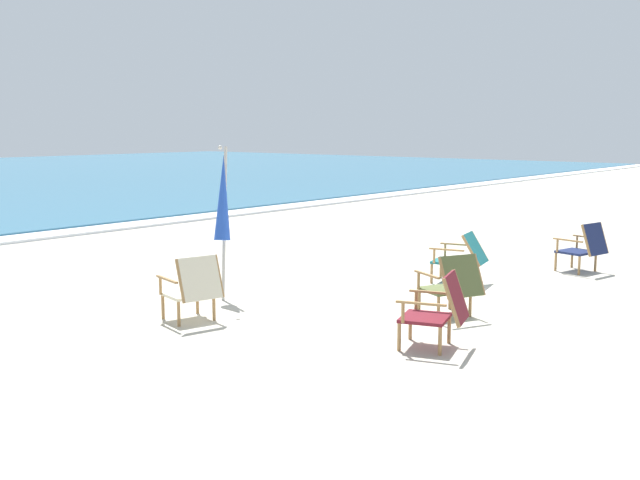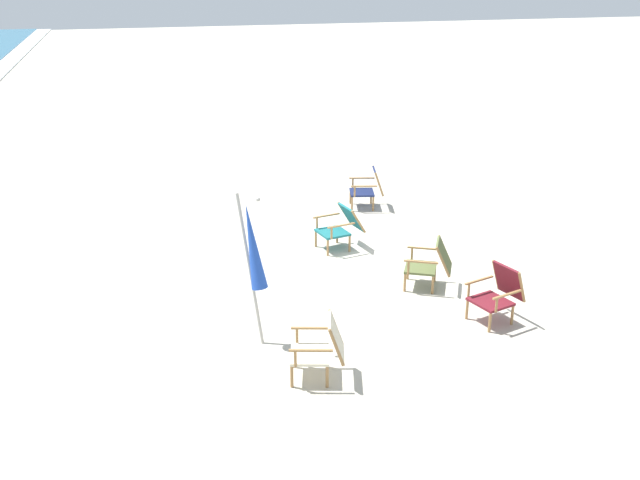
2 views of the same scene
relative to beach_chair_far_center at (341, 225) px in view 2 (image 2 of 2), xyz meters
The scene contains 7 objects.
ground_plane 1.08m from the beach_chair_far_center, behind, with size 80.00×80.00×0.00m, color #B7AF9E.
beach_chair_far_center is the anchor object (origin of this frame).
beach_chair_back_left 2.15m from the beach_chair_far_center, 153.45° to the right, with size 0.82×0.90×0.80m.
beach_chair_mid_center 3.51m from the beach_chair_far_center, 154.34° to the right, with size 0.76×0.82×0.82m.
beach_chair_back_right 4.31m from the beach_chair_far_center, 162.48° to the left, with size 0.71×0.79×0.82m.
beach_chair_front_right 2.29m from the beach_chair_far_center, 28.75° to the right, with size 0.69×0.77×0.82m.
umbrella_furled_blue 3.71m from the beach_chair_far_center, 146.69° to the left, with size 0.48×0.43×2.10m.
Camera 2 is at (-11.00, 3.06, 5.07)m, focal length 42.00 mm.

